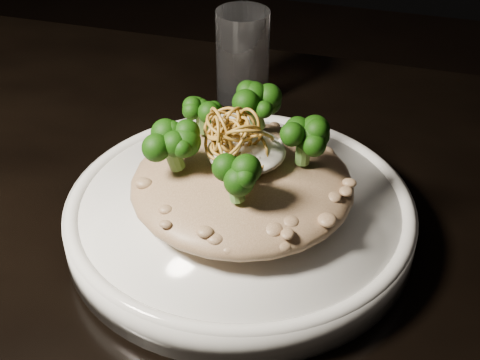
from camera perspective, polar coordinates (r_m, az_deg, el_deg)
name	(u,v)px	position (r m, az deg, el deg)	size (l,w,h in m)	color
table	(196,310)	(0.64, -3.74, -11.03)	(1.10, 0.80, 0.75)	black
plate	(240,216)	(0.59, 0.00, -3.12)	(0.30, 0.30, 0.03)	white
risotto	(242,184)	(0.56, 0.19, -0.30)	(0.19, 0.19, 0.04)	brown
broccoli	(237,136)	(0.54, -0.25, 3.79)	(0.14, 0.14, 0.05)	black
cheese	(246,151)	(0.55, 0.54, 2.46)	(0.07, 0.07, 0.02)	white
shallots	(235,123)	(0.53, -0.40, 4.91)	(0.06, 0.06, 0.04)	brown
drinking_glass	(243,56)	(0.77, 0.22, 10.53)	(0.06, 0.06, 0.11)	white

